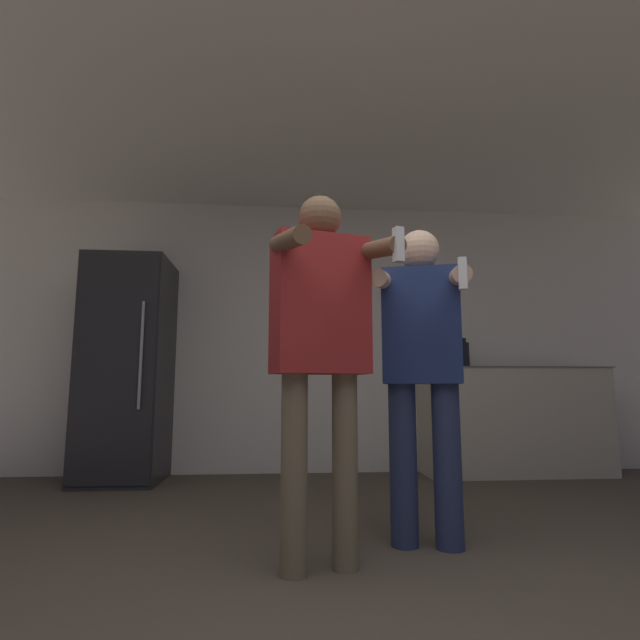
% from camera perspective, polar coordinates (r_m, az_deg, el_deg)
% --- Properties ---
extents(wall_back, '(7.00, 0.06, 2.55)m').
position_cam_1_polar(wall_back, '(4.79, -1.53, -1.80)').
color(wall_back, silver).
rests_on(wall_back, ground_plane).
extents(ceiling_slab, '(7.00, 3.88, 0.05)m').
position_cam_1_polar(ceiling_slab, '(3.56, 0.24, 22.75)').
color(ceiling_slab, silver).
rests_on(ceiling_slab, wall_back).
extents(refrigerator, '(0.65, 0.75, 1.87)m').
position_cam_1_polar(refrigerator, '(4.56, -21.15, -5.20)').
color(refrigerator, '#262628').
rests_on(refrigerator, ground_plane).
extents(counter, '(1.68, 0.55, 0.96)m').
position_cam_1_polar(counter, '(4.96, 21.18, -10.65)').
color(counter, '#BCB29E').
rests_on(counter, ground_plane).
extents(bottle_tall_gin, '(0.10, 0.10, 0.29)m').
position_cam_1_polar(bottle_tall_gin, '(4.75, 12.96, -3.99)').
color(bottle_tall_gin, silver).
rests_on(bottle_tall_gin, counter).
extents(bottle_short_whiskey, '(0.06, 0.06, 0.31)m').
position_cam_1_polar(bottle_short_whiskey, '(4.81, 15.16, -3.72)').
color(bottle_short_whiskey, '#194723').
rests_on(bottle_short_whiskey, counter).
extents(bottle_brown_liquor, '(0.09, 0.09, 0.31)m').
position_cam_1_polar(bottle_brown_liquor, '(4.84, 16.17, -3.73)').
color(bottle_brown_liquor, black).
rests_on(bottle_brown_liquor, counter).
extents(person_woman_foreground, '(0.56, 0.57, 1.63)m').
position_cam_1_polar(person_woman_foreground, '(2.20, 0.10, -1.53)').
color(person_woman_foreground, '#75664C').
rests_on(person_woman_foreground, ground_plane).
extents(person_man_side, '(0.55, 0.61, 1.58)m').
position_cam_1_polar(person_man_side, '(2.58, 11.60, -4.35)').
color(person_man_side, navy).
rests_on(person_man_side, ground_plane).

